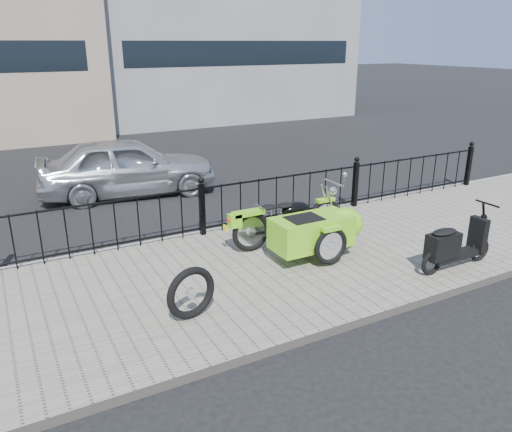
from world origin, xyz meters
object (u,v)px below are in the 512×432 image
spare_tire (191,293)px  scooter (453,246)px  sedan_car (128,166)px  motorcycle_sidecar (316,227)px

spare_tire → scooter: bearing=-7.8°
spare_tire → sedan_car: bearing=82.2°
motorcycle_sidecar → sedan_car: size_ratio=0.56×
spare_tire → sedan_car: size_ratio=0.17×
scooter → sedan_car: sedan_car is taller
motorcycle_sidecar → sedan_car: 5.52m
scooter → spare_tire: (-4.07, 0.56, -0.03)m
scooter → sedan_car: (-3.22, 6.74, 0.19)m
motorcycle_sidecar → scooter: size_ratio=1.56×
motorcycle_sidecar → scooter: scooter is taller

